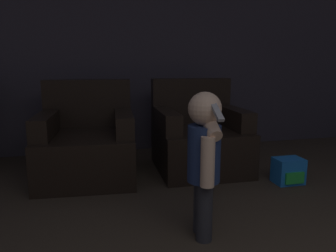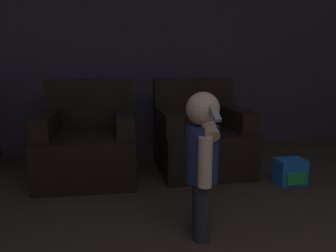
{
  "view_description": "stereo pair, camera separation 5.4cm",
  "coord_description": "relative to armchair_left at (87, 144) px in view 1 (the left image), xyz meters",
  "views": [
    {
      "loc": [
        -0.8,
        0.4,
        1.1
      ],
      "look_at": [
        -0.21,
        2.88,
        0.6
      ],
      "focal_mm": 35.0,
      "sensor_mm": 36.0,
      "label": 1
    },
    {
      "loc": [
        -0.75,
        0.39,
        1.1
      ],
      "look_at": [
        -0.21,
        2.88,
        0.6
      ],
      "focal_mm": 35.0,
      "sensor_mm": 36.0,
      "label": 2
    }
  ],
  "objects": [
    {
      "name": "wall_back",
      "position": [
        0.85,
        0.92,
        0.98
      ],
      "size": [
        8.4,
        0.05,
        2.6
      ],
      "color": "#3D3842",
      "rests_on": "ground_plane"
    },
    {
      "name": "armchair_left",
      "position": [
        0.0,
        0.0,
        0.0
      ],
      "size": [
        0.94,
        0.96,
        0.93
      ],
      "rotation": [
        0.0,
        0.0,
        -0.07
      ],
      "color": "black",
      "rests_on": "ground_plane"
    },
    {
      "name": "armchair_right",
      "position": [
        1.14,
        0.0,
        0.0
      ],
      "size": [
        0.9,
        0.93,
        0.93
      ],
      "rotation": [
        0.0,
        0.0,
        -0.02
      ],
      "color": "black",
      "rests_on": "ground_plane"
    },
    {
      "name": "person_toddler",
      "position": [
        0.72,
        -1.34,
        0.23
      ],
      "size": [
        0.2,
        0.36,
        0.93
      ],
      "rotation": [
        0.0,
        0.0,
        -1.74
      ],
      "color": "#28282D",
      "rests_on": "ground_plane"
    },
    {
      "name": "toy_backpack",
      "position": [
        1.8,
        -0.63,
        -0.2
      ],
      "size": [
        0.26,
        0.21,
        0.24
      ],
      "color": "blue",
      "rests_on": "ground_plane"
    }
  ]
}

